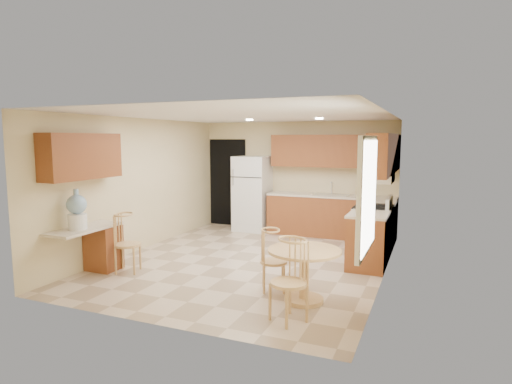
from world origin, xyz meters
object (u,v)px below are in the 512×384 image
at_px(refrigerator, 252,193).
at_px(water_crock, 77,211).
at_px(stove, 372,230).
at_px(chair_table_b, 286,275).
at_px(chair_desk, 124,238).
at_px(chair_table_a, 272,255).
at_px(dining_table, 304,268).

xyz_separation_m(refrigerator, water_crock, (-1.05, -4.24, 0.18)).
distance_m(refrigerator, stove, 3.15).
distance_m(chair_table_b, chair_desk, 3.06).
relative_size(chair_table_a, water_crock, 1.42).
xyz_separation_m(dining_table, chair_table_b, (0.00, -0.74, 0.13)).
xyz_separation_m(chair_table_a, water_crock, (-2.89, -0.58, 0.52)).
distance_m(refrigerator, chair_table_b, 5.15).
bearing_deg(chair_table_b, stove, -67.02).
xyz_separation_m(refrigerator, chair_table_a, (1.84, -3.66, -0.33)).
height_order(stove, chair_table_b, stove).
height_order(refrigerator, chair_table_a, refrigerator).
relative_size(refrigerator, dining_table, 1.81).
bearing_deg(water_crock, dining_table, 6.88).
relative_size(stove, chair_table_a, 1.26).
xyz_separation_m(refrigerator, stove, (2.88, -1.22, -0.39)).
relative_size(chair_table_b, water_crock, 1.60).
xyz_separation_m(chair_table_b, water_crock, (-3.40, 0.33, 0.45)).
bearing_deg(chair_desk, dining_table, 69.76).
xyz_separation_m(refrigerator, chair_desk, (-0.60, -3.76, -0.29)).
xyz_separation_m(dining_table, chair_desk, (-2.95, 0.06, 0.11)).
xyz_separation_m(stove, dining_table, (-0.52, -2.61, -0.01)).
distance_m(dining_table, chair_table_a, 0.54).
bearing_deg(chair_table_a, dining_table, 48.98).
relative_size(refrigerator, chair_table_b, 1.78).
bearing_deg(stove, chair_table_a, -113.07).
bearing_deg(stove, chair_desk, -143.79).
bearing_deg(dining_table, water_crock, -173.12).
bearing_deg(chair_desk, refrigerator, 151.91).
relative_size(chair_desk, water_crock, 1.54).
relative_size(refrigerator, chair_table_a, 1.99).
distance_m(dining_table, water_crock, 3.47).
height_order(refrigerator, chair_table_b, refrigerator).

